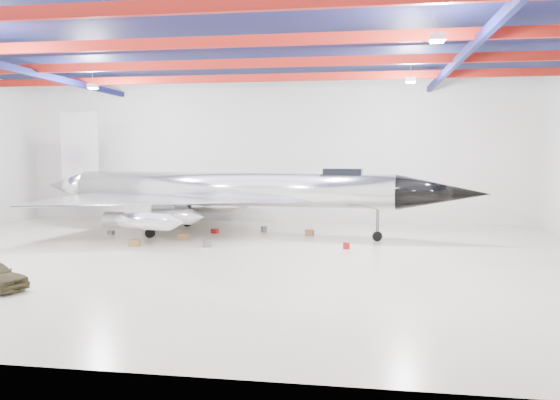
# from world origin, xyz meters

# --- Properties ---
(floor) EXTENTS (40.00, 40.00, 0.00)m
(floor) POSITION_xyz_m (0.00, 0.00, 0.00)
(floor) COLOR beige
(floor) RESTS_ON ground
(wall_back) EXTENTS (40.00, 0.00, 40.00)m
(wall_back) POSITION_xyz_m (0.00, 15.00, 5.50)
(wall_back) COLOR silver
(wall_back) RESTS_ON floor
(ceiling) EXTENTS (40.00, 40.00, 0.00)m
(ceiling) POSITION_xyz_m (0.00, 0.00, 11.00)
(ceiling) COLOR #0A0F38
(ceiling) RESTS_ON wall_back
(ceiling_structure) EXTENTS (39.50, 29.50, 1.08)m
(ceiling_structure) POSITION_xyz_m (0.00, 0.00, 10.32)
(ceiling_structure) COLOR maroon
(ceiling_structure) RESTS_ON ceiling
(jet_aircraft) EXTENTS (30.38, 19.44, 8.29)m
(jet_aircraft) POSITION_xyz_m (-1.51, 7.60, 2.72)
(jet_aircraft) COLOR silver
(jet_aircraft) RESTS_ON floor
(crate_ply) EXTENTS (0.63, 0.52, 0.41)m
(crate_ply) POSITION_xyz_m (-5.77, 2.31, 0.20)
(crate_ply) COLOR olive
(crate_ply) RESTS_ON floor
(toolbox_red) EXTENTS (0.55, 0.50, 0.31)m
(toolbox_red) POSITION_xyz_m (-2.53, 7.96, 0.16)
(toolbox_red) COLOR maroon
(toolbox_red) RESTS_ON floor
(engine_drum) EXTENTS (0.57, 0.57, 0.42)m
(engine_drum) POSITION_xyz_m (-1.54, 2.74, 0.21)
(engine_drum) COLOR #59595B
(engine_drum) RESTS_ON floor
(parts_bin) EXTENTS (0.60, 0.52, 0.38)m
(parts_bin) POSITION_xyz_m (3.88, 7.95, 0.19)
(parts_bin) COLOR olive
(parts_bin) RESTS_ON floor
(crate_small) EXTENTS (0.43, 0.37, 0.26)m
(crate_small) POSITION_xyz_m (-9.21, 6.40, 0.13)
(crate_small) COLOR #59595B
(crate_small) RESTS_ON floor
(tool_chest) EXTENTS (0.48, 0.48, 0.35)m
(tool_chest) POSITION_xyz_m (6.44, 3.38, 0.17)
(tool_chest) COLOR maroon
(tool_chest) RESTS_ON floor
(oil_barrel) EXTENTS (0.68, 0.59, 0.41)m
(oil_barrel) POSITION_xyz_m (-3.76, 4.97, 0.20)
(oil_barrel) COLOR olive
(oil_barrel) RESTS_ON floor
(spares_box) EXTENTS (0.49, 0.49, 0.37)m
(spares_box) POSITION_xyz_m (0.60, 9.24, 0.19)
(spares_box) COLOR #59595B
(spares_box) RESTS_ON floor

